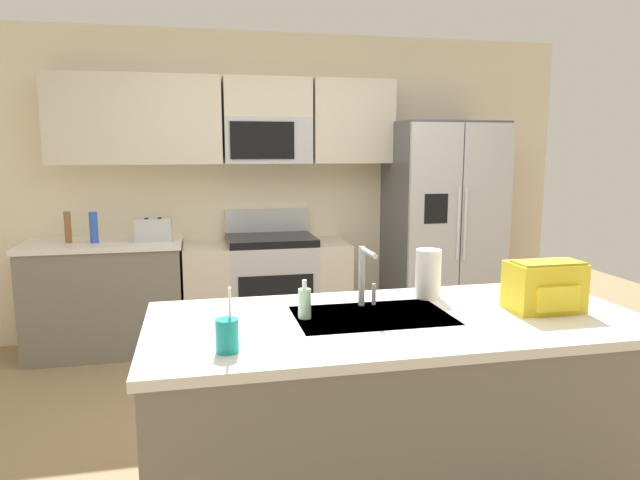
{
  "coord_description": "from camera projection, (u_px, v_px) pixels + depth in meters",
  "views": [
    {
      "loc": [
        -0.73,
        -2.93,
        1.63
      ],
      "look_at": [
        0.03,
        0.6,
        1.05
      ],
      "focal_mm": 32.25,
      "sensor_mm": 36.0,
      "label": 1
    }
  ],
  "objects": [
    {
      "name": "ground_plane",
      "position": [
        337.0,
        440.0,
        3.24
      ],
      "size": [
        9.0,
        9.0,
        0.0
      ],
      "primitive_type": "plane",
      "color": "#997A56",
      "rests_on": "ground"
    },
    {
      "name": "kitchen_wall_unit",
      "position": [
        264.0,
        166.0,
        4.98
      ],
      "size": [
        5.2,
        0.43,
        2.6
      ],
      "color": "beige",
      "rests_on": "ground"
    },
    {
      "name": "back_counter",
      "position": [
        106.0,
        297.0,
        4.59
      ],
      "size": [
        1.21,
        0.63,
        0.9
      ],
      "color": "slate",
      "rests_on": "ground"
    },
    {
      "name": "range_oven",
      "position": [
        267.0,
        289.0,
        4.87
      ],
      "size": [
        1.36,
        0.61,
        1.1
      ],
      "color": "#B7BABF",
      "rests_on": "ground"
    },
    {
      "name": "refrigerator",
      "position": [
        442.0,
        229.0,
        5.05
      ],
      "size": [
        0.9,
        0.76,
        1.85
      ],
      "color": "#4C4F54",
      "rests_on": "ground"
    },
    {
      "name": "island_counter",
      "position": [
        395.0,
        413.0,
        2.57
      ],
      "size": [
        2.16,
        0.97,
        0.9
      ],
      "color": "slate",
      "rests_on": "ground"
    },
    {
      "name": "toaster",
      "position": [
        153.0,
        230.0,
        4.54
      ],
      "size": [
        0.28,
        0.16,
        0.18
      ],
      "color": "#B7BABF",
      "rests_on": "back_counter"
    },
    {
      "name": "pepper_mill",
      "position": [
        68.0,
        227.0,
        4.45
      ],
      "size": [
        0.05,
        0.05,
        0.24
      ],
      "primitive_type": "cylinder",
      "color": "brown",
      "rests_on": "back_counter"
    },
    {
      "name": "bottle_blue",
      "position": [
        94.0,
        227.0,
        4.45
      ],
      "size": [
        0.06,
        0.06,
        0.24
      ],
      "primitive_type": "cylinder",
      "color": "blue",
      "rests_on": "back_counter"
    },
    {
      "name": "sink_faucet",
      "position": [
        365.0,
        271.0,
        2.64
      ],
      "size": [
        0.08,
        0.21,
        0.28
      ],
      "color": "#B7BABF",
      "rests_on": "island_counter"
    },
    {
      "name": "drink_cup_teal",
      "position": [
        227.0,
        335.0,
        2.07
      ],
      "size": [
        0.08,
        0.08,
        0.24
      ],
      "color": "teal",
      "rests_on": "island_counter"
    },
    {
      "name": "soap_dispenser",
      "position": [
        305.0,
        303.0,
        2.48
      ],
      "size": [
        0.06,
        0.06,
        0.17
      ],
      "color": "#A5D8B2",
      "rests_on": "island_counter"
    },
    {
      "name": "paper_towel_roll",
      "position": [
        428.0,
        274.0,
        2.81
      ],
      "size": [
        0.12,
        0.12,
        0.24
      ],
      "primitive_type": "cylinder",
      "color": "white",
      "rests_on": "island_counter"
    },
    {
      "name": "backpack",
      "position": [
        545.0,
        285.0,
        2.59
      ],
      "size": [
        0.32,
        0.22,
        0.23
      ],
      "color": "yellow",
      "rests_on": "island_counter"
    }
  ]
}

